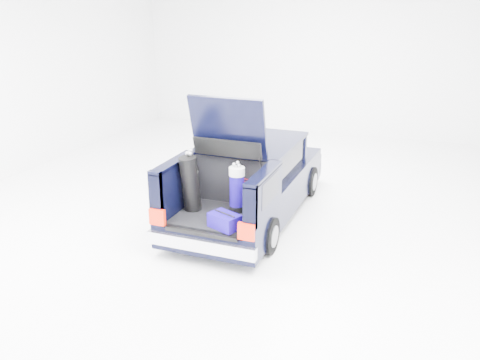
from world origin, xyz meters
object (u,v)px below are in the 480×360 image
at_px(car, 251,180).
at_px(blue_duffel, 225,221).
at_px(red_suitcase, 241,194).
at_px(black_golf_bag, 190,183).
at_px(blue_golf_bag, 237,189).

relative_size(car, blue_duffel, 8.43).
distance_m(car, red_suitcase, 1.23).
relative_size(black_golf_bag, blue_duffel, 1.90).
height_order(black_golf_bag, blue_golf_bag, black_golf_bag).
relative_size(car, blue_golf_bag, 5.41).
xyz_separation_m(car, black_golf_bag, (-0.50, -1.57, 0.40)).
bearing_deg(black_golf_bag, red_suitcase, 44.67).
distance_m(red_suitcase, blue_duffel, 0.83).
distance_m(blue_golf_bag, blue_duffel, 0.74).
bearing_deg(blue_duffel, car, 120.33).
xyz_separation_m(car, blue_duffel, (0.29, -2.01, 0.04)).
relative_size(red_suitcase, blue_duffel, 0.96).
distance_m(black_golf_bag, blue_duffel, 0.97).
xyz_separation_m(red_suitcase, blue_duffel, (0.04, -0.81, -0.14)).
relative_size(car, red_suitcase, 8.82).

